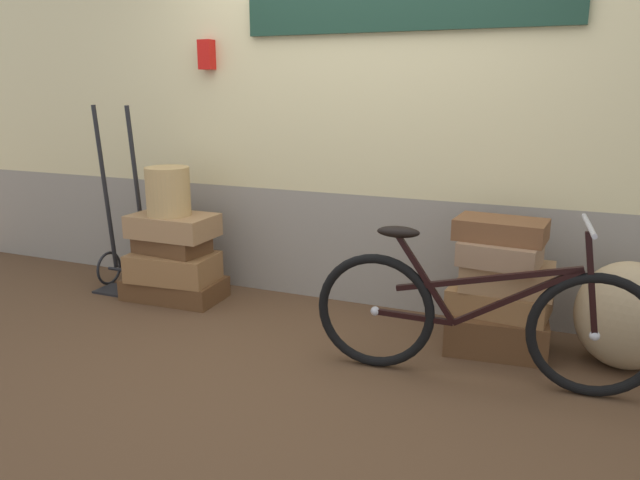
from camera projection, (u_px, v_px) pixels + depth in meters
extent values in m
cube|color=#513823|center=(309.00, 347.00, 3.60)|extent=(9.11, 5.20, 0.06)
cube|color=gray|center=(358.00, 246.00, 4.26)|extent=(7.11, 0.20, 0.77)
cube|color=beige|center=(361.00, 35.00, 3.91)|extent=(7.11, 0.20, 2.06)
cube|color=#193828|center=(402.00, 9.00, 3.66)|extent=(2.09, 0.04, 0.26)
cube|color=red|center=(207.00, 55.00, 4.22)|extent=(0.10, 0.08, 0.20)
cube|color=brown|center=(175.00, 288.00, 4.33)|extent=(0.70, 0.42, 0.15)
cube|color=olive|center=(173.00, 267.00, 4.26)|extent=(0.62, 0.41, 0.19)
cube|color=brown|center=(172.00, 244.00, 4.26)|extent=(0.53, 0.35, 0.12)
cube|color=#9E754C|center=(173.00, 226.00, 4.23)|extent=(0.58, 0.37, 0.16)
cube|color=brown|center=(496.00, 332.00, 3.47)|extent=(0.59, 0.43, 0.22)
cube|color=olive|center=(499.00, 301.00, 3.46)|extent=(0.58, 0.39, 0.14)
cube|color=#9E754C|center=(507.00, 277.00, 3.41)|extent=(0.50, 0.32, 0.16)
cube|color=#937051|center=(500.00, 254.00, 3.35)|extent=(0.45, 0.34, 0.13)
cube|color=brown|center=(501.00, 229.00, 3.37)|extent=(0.51, 0.33, 0.12)
cylinder|color=tan|center=(168.00, 191.00, 4.16)|extent=(0.30, 0.30, 0.33)
torus|color=black|center=(109.00, 268.00, 4.62)|extent=(0.02, 0.26, 0.26)
torus|color=black|center=(147.00, 274.00, 4.49)|extent=(0.02, 0.26, 0.26)
cylinder|color=black|center=(128.00, 271.00, 4.55)|extent=(0.35, 0.02, 0.02)
cylinder|color=black|center=(105.00, 189.00, 4.46)|extent=(0.03, 0.12, 1.22)
cylinder|color=black|center=(137.00, 192.00, 4.35)|extent=(0.03, 0.12, 1.22)
cube|color=black|center=(119.00, 290.00, 4.48)|extent=(0.31, 0.22, 0.02)
ellipsoid|color=tan|center=(628.00, 316.00, 3.21)|extent=(0.54, 0.46, 0.59)
torus|color=black|center=(375.00, 311.00, 3.22)|extent=(0.63, 0.11, 0.63)
sphere|color=#B2B2B7|center=(375.00, 311.00, 3.22)|extent=(0.05, 0.05, 0.05)
torus|color=black|center=(595.00, 336.00, 2.90)|extent=(0.63, 0.11, 0.63)
sphere|color=#B2B2B7|center=(595.00, 336.00, 2.90)|extent=(0.05, 0.05, 0.05)
cube|color=black|center=(516.00, 297.00, 2.97)|extent=(0.60, 0.08, 0.37)
cube|color=black|center=(426.00, 279.00, 3.09)|extent=(0.32, 0.06, 0.45)
cube|color=black|center=(413.00, 317.00, 3.16)|extent=(0.41, 0.06, 0.04)
cube|color=black|center=(485.00, 279.00, 3.00)|extent=(0.89, 0.11, 0.21)
cube|color=black|center=(591.00, 285.00, 2.85)|extent=(0.11, 0.04, 0.51)
ellipsoid|color=black|center=(398.00, 232.00, 3.08)|extent=(0.23, 0.11, 0.06)
cylinder|color=#A5A5AD|center=(589.00, 225.00, 2.79)|extent=(0.07, 0.46, 0.02)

